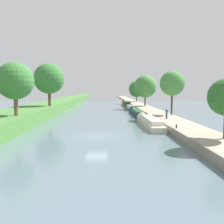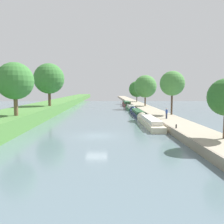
{
  "view_description": "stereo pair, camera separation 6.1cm",
  "coord_description": "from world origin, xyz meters",
  "px_view_note": "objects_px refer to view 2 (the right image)",
  "views": [
    {
      "loc": [
        1.03,
        -27.63,
        5.53
      ],
      "look_at": [
        2.3,
        18.75,
        1.0
      ],
      "focal_mm": 38.08,
      "sensor_mm": 36.0,
      "label": 1
    },
    {
      "loc": [
        1.09,
        -27.63,
        5.53
      ],
      "look_at": [
        2.3,
        18.75,
        1.0
      ],
      "focal_mm": 38.08,
      "sensor_mm": 36.0,
      "label": 2
    }
  ],
  "objects_px": {
    "mooring_bollard_near": "(176,126)",
    "narrowboat_navy": "(137,112)",
    "narrowboat_green": "(130,108)",
    "narrowboat_maroon": "(127,104)",
    "person_walking": "(167,113)",
    "narrowboat_cream": "(149,121)",
    "mooring_bollard_far": "(130,102)"
  },
  "relations": [
    {
      "from": "narrowboat_maroon",
      "to": "mooring_bollard_near",
      "type": "distance_m",
      "value": 49.07
    },
    {
      "from": "narrowboat_cream",
      "to": "person_walking",
      "type": "distance_m",
      "value": 3.36
    },
    {
      "from": "narrowboat_maroon",
      "to": "mooring_bollard_far",
      "type": "bearing_deg",
      "value": 74.61
    },
    {
      "from": "narrowboat_navy",
      "to": "person_walking",
      "type": "distance_m",
      "value": 14.15
    },
    {
      "from": "person_walking",
      "to": "narrowboat_cream",
      "type": "bearing_deg",
      "value": -160.33
    },
    {
      "from": "narrowboat_cream",
      "to": "narrowboat_maroon",
      "type": "relative_size",
      "value": 1.04
    },
    {
      "from": "narrowboat_cream",
      "to": "mooring_bollard_near",
      "type": "relative_size",
      "value": 32.12
    },
    {
      "from": "narrowboat_navy",
      "to": "mooring_bollard_near",
      "type": "bearing_deg",
      "value": -85.65
    },
    {
      "from": "narrowboat_navy",
      "to": "mooring_bollard_far",
      "type": "height_order",
      "value": "mooring_bollard_far"
    },
    {
      "from": "narrowboat_maroon",
      "to": "person_walking",
      "type": "xyz_separation_m",
      "value": [
        2.81,
        -40.06,
        1.07
      ]
    },
    {
      "from": "narrowboat_green",
      "to": "mooring_bollard_far",
      "type": "relative_size",
      "value": 23.74
    },
    {
      "from": "narrowboat_green",
      "to": "person_walking",
      "type": "distance_m",
      "value": 26.88
    },
    {
      "from": "mooring_bollard_near",
      "to": "narrowboat_navy",
      "type": "bearing_deg",
      "value": 94.35
    },
    {
      "from": "mooring_bollard_far",
      "to": "person_walking",
      "type": "bearing_deg",
      "value": -88.6
    },
    {
      "from": "narrowboat_navy",
      "to": "narrowboat_maroon",
      "type": "relative_size",
      "value": 1.05
    },
    {
      "from": "narrowboat_maroon",
      "to": "mooring_bollard_near",
      "type": "relative_size",
      "value": 30.97
    },
    {
      "from": "narrowboat_maroon",
      "to": "mooring_bollard_far",
      "type": "xyz_separation_m",
      "value": [
        1.68,
        6.12,
        0.42
      ]
    },
    {
      "from": "mooring_bollard_far",
      "to": "narrowboat_maroon",
      "type": "bearing_deg",
      "value": -105.39
    },
    {
      "from": "narrowboat_cream",
      "to": "mooring_bollard_far",
      "type": "height_order",
      "value": "narrowboat_cream"
    },
    {
      "from": "narrowboat_green",
      "to": "mooring_bollard_near",
      "type": "distance_m",
      "value": 35.72
    },
    {
      "from": "narrowboat_green",
      "to": "person_walking",
      "type": "xyz_separation_m",
      "value": [
        2.96,
        -26.69,
        1.2
      ]
    },
    {
      "from": "narrowboat_cream",
      "to": "narrowboat_maroon",
      "type": "xyz_separation_m",
      "value": [
        0.16,
        41.12,
        0.09
      ]
    },
    {
      "from": "narrowboat_green",
      "to": "narrowboat_maroon",
      "type": "relative_size",
      "value": 0.77
    },
    {
      "from": "narrowboat_green",
      "to": "narrowboat_maroon",
      "type": "bearing_deg",
      "value": 89.39
    },
    {
      "from": "narrowboat_navy",
      "to": "narrowboat_cream",
      "type": "bearing_deg",
      "value": -90.43
    },
    {
      "from": "narrowboat_navy",
      "to": "person_walking",
      "type": "height_order",
      "value": "person_walking"
    },
    {
      "from": "narrowboat_navy",
      "to": "narrowboat_maroon",
      "type": "bearing_deg",
      "value": 89.89
    },
    {
      "from": "mooring_bollard_far",
      "to": "mooring_bollard_near",
      "type": "bearing_deg",
      "value": -90.0
    },
    {
      "from": "narrowboat_green",
      "to": "narrowboat_maroon",
      "type": "xyz_separation_m",
      "value": [
        0.14,
        13.37,
        0.13
      ]
    },
    {
      "from": "person_walking",
      "to": "mooring_bollard_far",
      "type": "height_order",
      "value": "person_walking"
    },
    {
      "from": "narrowboat_maroon",
      "to": "mooring_bollard_far",
      "type": "relative_size",
      "value": 30.97
    },
    {
      "from": "narrowboat_green",
      "to": "person_walking",
      "type": "height_order",
      "value": "person_walking"
    }
  ]
}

